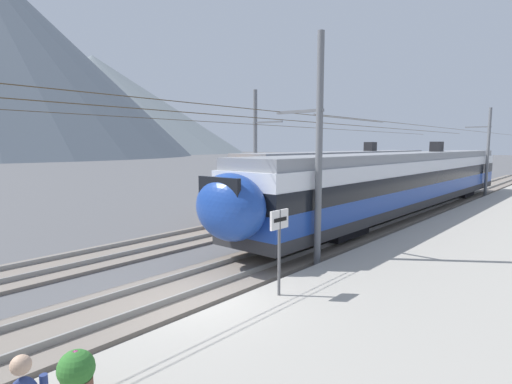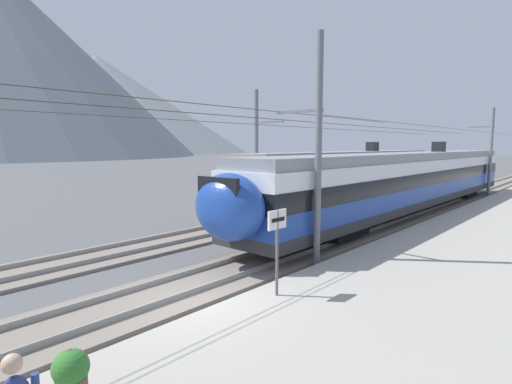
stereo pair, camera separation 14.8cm
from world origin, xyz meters
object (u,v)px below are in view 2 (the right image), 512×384
at_px(catenary_mast_far_side, 258,151).
at_px(train_far_track, 347,174).
at_px(platform_sign, 277,233).
at_px(catenary_mast_east, 489,150).
at_px(potted_plant_platform_edge, 71,373).
at_px(catenary_mast_mid, 315,149).
at_px(train_near_platform, 409,179).

bearing_deg(catenary_mast_far_side, train_far_track, -12.73).
height_order(catenary_mast_far_side, platform_sign, catenary_mast_far_side).
bearing_deg(catenary_mast_east, train_far_track, 150.14).
bearing_deg(catenary_mast_east, potted_plant_platform_edge, -177.12).
relative_size(catenary_mast_mid, catenary_mast_far_side, 1.00).
bearing_deg(train_far_track, platform_sign, -156.09).
bearing_deg(train_near_platform, platform_sign, -170.05).
distance_m(catenary_mast_mid, catenary_mast_far_side, 10.63).
xyz_separation_m(train_near_platform, catenary_mast_far_side, (-6.26, 6.83, 1.74)).
xyz_separation_m(catenary_mast_east, catenary_mast_far_side, (-19.26, 8.37, 0.09)).
xyz_separation_m(train_far_track, platform_sign, (-18.04, -8.00, -0.20)).
distance_m(train_near_platform, platform_sign, 16.85).
bearing_deg(train_near_platform, catenary_mast_east, -6.79).
distance_m(train_far_track, catenary_mast_east, 13.42).
distance_m(train_far_track, potted_plant_platform_edge, 25.11).
distance_m(catenary_mast_east, potted_plant_platform_edge, 35.35).
height_order(catenary_mast_mid, catenary_mast_far_side, catenary_mast_mid).
bearing_deg(train_far_track, train_near_platform, -105.87).
relative_size(train_far_track, potted_plant_platform_edge, 29.13).
bearing_deg(catenary_mast_east, platform_sign, -177.36).
height_order(platform_sign, potted_plant_platform_edge, platform_sign).
relative_size(catenary_mast_far_side, potted_plant_platform_edge, 56.96).
distance_m(catenary_mast_mid, platform_sign, 4.57).
xyz_separation_m(train_near_platform, catenary_mast_mid, (-12.80, -1.56, 1.94)).
xyz_separation_m(catenary_mast_east, platform_sign, (-29.59, -1.37, -1.86)).
height_order(catenary_mast_far_side, potted_plant_platform_edge, catenary_mast_far_side).
bearing_deg(potted_plant_platform_edge, train_far_track, 19.58).
bearing_deg(train_far_track, potted_plant_platform_edge, -160.42).
relative_size(platform_sign, potted_plant_platform_edge, 2.76).
xyz_separation_m(train_far_track, catenary_mast_far_side, (-7.71, 1.74, 1.75)).
bearing_deg(train_near_platform, train_far_track, 74.13).
bearing_deg(platform_sign, train_near_platform, 9.95).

